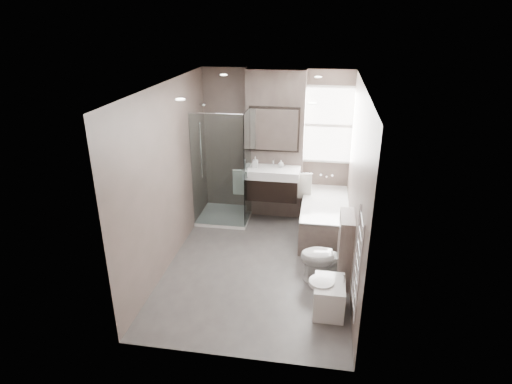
% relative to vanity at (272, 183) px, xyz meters
% --- Properties ---
extents(room, '(2.70, 3.90, 2.70)m').
position_rel_vanity_xyz_m(room, '(0.00, -1.43, 0.56)').
color(room, '#4F4B49').
rests_on(room, ground).
extents(vanity_pier, '(1.00, 0.25, 2.60)m').
position_rel_vanity_xyz_m(vanity_pier, '(0.00, 0.35, 0.56)').
color(vanity_pier, '#61534C').
rests_on(vanity_pier, ground).
extents(vanity, '(0.95, 0.47, 0.66)m').
position_rel_vanity_xyz_m(vanity, '(0.00, 0.00, 0.00)').
color(vanity, black).
rests_on(vanity, vanity_pier).
extents(mirror_cabinet, '(0.86, 0.08, 0.76)m').
position_rel_vanity_xyz_m(mirror_cabinet, '(0.00, 0.19, 0.89)').
color(mirror_cabinet, black).
rests_on(mirror_cabinet, vanity_pier).
extents(towel_left, '(0.24, 0.06, 0.44)m').
position_rel_vanity_xyz_m(towel_left, '(-0.56, -0.02, -0.02)').
color(towel_left, silver).
rests_on(towel_left, vanity_pier).
extents(towel_right, '(0.24, 0.06, 0.44)m').
position_rel_vanity_xyz_m(towel_right, '(0.56, -0.02, -0.02)').
color(towel_right, silver).
rests_on(towel_right, vanity_pier).
extents(shower_enclosure, '(0.90, 0.90, 2.00)m').
position_rel_vanity_xyz_m(shower_enclosure, '(-0.75, -0.08, -0.25)').
color(shower_enclosure, white).
rests_on(shower_enclosure, ground).
extents(bathtub, '(0.75, 1.60, 0.57)m').
position_rel_vanity_xyz_m(bathtub, '(0.92, -0.33, -0.43)').
color(bathtub, '#61534C').
rests_on(bathtub, ground).
extents(window, '(0.98, 0.06, 1.33)m').
position_rel_vanity_xyz_m(window, '(0.90, 0.45, 0.93)').
color(window, white).
rests_on(window, room).
extents(toilet, '(0.74, 0.47, 0.71)m').
position_rel_vanity_xyz_m(toilet, '(0.97, -1.68, -0.38)').
color(toilet, white).
rests_on(toilet, ground).
extents(cistern_box, '(0.19, 0.55, 1.00)m').
position_rel_vanity_xyz_m(cistern_box, '(1.21, -1.68, -0.24)').
color(cistern_box, '#61534C').
rests_on(cistern_box, ground).
extents(bidet, '(0.44, 0.51, 0.53)m').
position_rel_vanity_xyz_m(bidet, '(1.01, -2.37, -0.52)').
color(bidet, white).
rests_on(bidet, ground).
extents(towel_radiator, '(0.03, 0.49, 1.10)m').
position_rel_vanity_xyz_m(towel_radiator, '(1.25, -3.03, 0.38)').
color(towel_radiator, silver).
rests_on(towel_radiator, room).
extents(soap_bottle_a, '(0.09, 0.09, 0.19)m').
position_rel_vanity_xyz_m(soap_bottle_a, '(-0.29, 0.01, 0.35)').
color(soap_bottle_a, white).
rests_on(soap_bottle_a, vanity).
extents(soap_bottle_b, '(0.10, 0.10, 0.13)m').
position_rel_vanity_xyz_m(soap_bottle_b, '(0.14, 0.10, 0.32)').
color(soap_bottle_b, white).
rests_on(soap_bottle_b, vanity).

